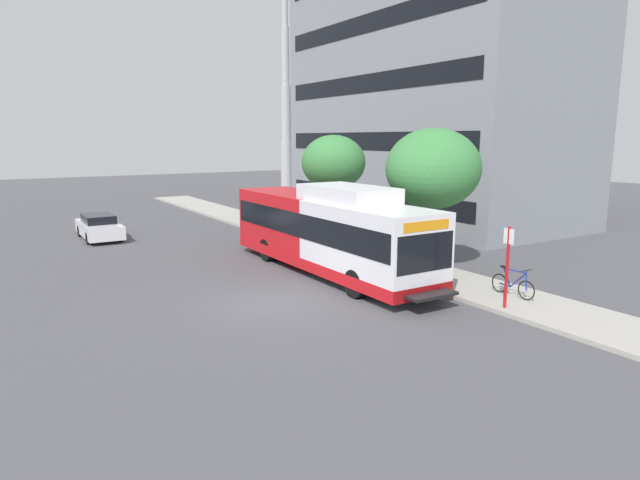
% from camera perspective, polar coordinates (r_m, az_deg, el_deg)
% --- Properties ---
extents(ground_plane, '(120.00, 120.00, 0.00)m').
position_cam_1_polar(ground_plane, '(25.52, -13.23, -1.97)').
color(ground_plane, '#4C4C51').
extents(sidewalk_curb, '(3.00, 56.00, 0.14)m').
position_cam_1_polar(sidewalk_curb, '(26.82, 2.48, -0.94)').
color(sidewalk_curb, '#A8A399').
rests_on(sidewalk_curb, ground).
extents(transit_bus, '(2.58, 12.25, 3.65)m').
position_cam_1_polar(transit_bus, '(22.06, 0.83, 0.88)').
color(transit_bus, white).
rests_on(transit_bus, ground).
extents(bus_stop_sign_pole, '(0.10, 0.36, 2.60)m').
position_cam_1_polar(bus_stop_sign_pole, '(18.02, 18.99, -2.10)').
color(bus_stop_sign_pole, red).
rests_on(bus_stop_sign_pole, sidewalk_curb).
extents(bicycle_parked, '(0.52, 1.76, 1.02)m').
position_cam_1_polar(bicycle_parked, '(19.66, 19.49, -4.36)').
color(bicycle_parked, black).
rests_on(bicycle_parked, sidewalk_curb).
extents(street_tree_near_stop, '(3.82, 3.82, 5.70)m').
position_cam_1_polar(street_tree_near_stop, '(22.63, 11.72, 7.28)').
color(street_tree_near_stop, '#4C3823').
rests_on(street_tree_near_stop, sidewalk_curb).
extents(street_tree_mid_block, '(3.38, 3.38, 5.46)m').
position_cam_1_polar(street_tree_mid_block, '(29.08, 1.41, 8.07)').
color(street_tree_mid_block, '#4C3823').
rests_on(street_tree_mid_block, sidewalk_curb).
extents(parked_car_far_lane, '(1.80, 4.50, 1.33)m').
position_cam_1_polar(parked_car_far_lane, '(32.12, -22.06, 1.28)').
color(parked_car_far_lane, silver).
rests_on(parked_car_far_lane, ground).
extents(lattice_comm_tower, '(1.10, 1.10, 22.76)m').
position_cam_1_polar(lattice_comm_tower, '(51.96, -3.57, 12.75)').
color(lattice_comm_tower, '#B7B7BC').
rests_on(lattice_comm_tower, ground).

